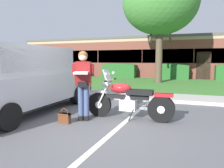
# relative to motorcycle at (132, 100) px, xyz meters

# --- Properties ---
(ground_plane) EXTENTS (140.00, 140.00, 0.00)m
(ground_plane) POSITION_rel_motorcycle_xyz_m (-0.58, -0.64, -0.49)
(ground_plane) COLOR #565659
(curb_strip) EXTENTS (60.00, 0.20, 0.12)m
(curb_strip) POSITION_rel_motorcycle_xyz_m (-0.58, 2.48, -0.43)
(curb_strip) COLOR #ADA89E
(curb_strip) RESTS_ON ground
(concrete_walk) EXTENTS (60.00, 1.50, 0.08)m
(concrete_walk) POSITION_rel_motorcycle_xyz_m (-0.58, 3.33, -0.45)
(concrete_walk) COLOR #ADA89E
(concrete_walk) RESTS_ON ground
(grass_lawn) EXTENTS (60.00, 7.72, 0.06)m
(grass_lawn) POSITION_rel_motorcycle_xyz_m (-0.58, 7.94, -0.46)
(grass_lawn) COLOR #3D752D
(grass_lawn) RESTS_ON ground
(stall_stripe_0) EXTENTS (0.28, 4.40, 0.01)m
(stall_stripe_0) POSITION_rel_motorcycle_xyz_m (-2.96, -0.44, -0.49)
(stall_stripe_0) COLOR silver
(stall_stripe_0) RESTS_ON ground
(stall_stripe_1) EXTENTS (0.28, 4.40, 0.01)m
(stall_stripe_1) POSITION_rel_motorcycle_xyz_m (-0.10, -0.44, -0.49)
(stall_stripe_1) COLOR silver
(stall_stripe_1) RESTS_ON ground
(motorcycle) EXTENTS (2.24, 0.82, 1.26)m
(motorcycle) POSITION_rel_motorcycle_xyz_m (0.00, 0.00, 0.00)
(motorcycle) COLOR black
(motorcycle) RESTS_ON ground
(rider_person) EXTENTS (0.55, 0.65, 1.70)m
(rider_person) POSITION_rel_motorcycle_xyz_m (-1.12, -0.46, 0.52)
(rider_person) COLOR black
(rider_person) RESTS_ON ground
(handbag) EXTENTS (0.28, 0.13, 0.36)m
(handbag) POSITION_rel_motorcycle_xyz_m (-1.41, -0.86, -0.34)
(handbag) COLOR #562D19
(handbag) RESTS_ON ground
(parked_suv_adjacent) EXTENTS (2.04, 4.85, 1.86)m
(parked_suv_adjacent) POSITION_rel_motorcycle_xyz_m (-3.14, -0.29, 0.47)
(parked_suv_adjacent) COLOR #B7BABF
(parked_suv_adjacent) RESTS_ON ground
(shade_tree) EXTENTS (4.66, 4.66, 7.01)m
(shade_tree) POSITION_rel_motorcycle_xyz_m (-0.47, 8.58, 4.51)
(shade_tree) COLOR #4C3D2D
(shade_tree) RESTS_ON ground
(hedge_left) EXTENTS (2.98, 0.90, 1.24)m
(hedge_left) POSITION_rel_motorcycle_xyz_m (-8.41, 11.63, 0.16)
(hedge_left) COLOR #235623
(hedge_left) RESTS_ON ground
(hedge_center_left) EXTENTS (2.82, 0.90, 1.24)m
(hedge_center_left) POSITION_rel_motorcycle_xyz_m (-4.12, 11.63, 0.16)
(hedge_center_left) COLOR #235623
(hedge_center_left) RESTS_ON ground
(hedge_center_right) EXTENTS (2.41, 0.90, 1.24)m
(hedge_center_right) POSITION_rel_motorcycle_xyz_m (0.17, 11.63, 0.16)
(hedge_center_right) COLOR #235623
(hedge_center_right) RESTS_ON ground
(brick_building) EXTENTS (23.55, 9.98, 3.47)m
(brick_building) POSITION_rel_motorcycle_xyz_m (-2.28, 17.05, 1.25)
(brick_building) COLOR brown
(brick_building) RESTS_ON ground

